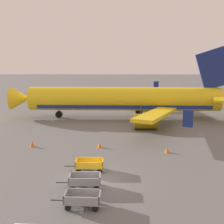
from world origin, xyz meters
The scene contains 8 objects.
ground_plane centered at (0.00, 0.00, 0.00)m, with size 220.00×220.00×0.00m, color slate.
airplane centered at (3.96, 23.04, 3.05)m, with size 37.55×30.29×11.34m.
baggage_cart_nearest centered at (-0.76, -4.51, 0.60)m, with size 3.58×1.53×1.07m.
baggage_cart_second_in_row centered at (-0.91, -1.52, 0.60)m, with size 3.57×1.48×1.07m.
baggage_cart_third_in_row centered at (-0.83, 1.80, 0.60)m, with size 3.55×1.40×1.07m.
traffic_cone_near_plane centered at (-7.90, 8.58, 0.34)m, with size 0.52×0.52×0.68m, color orange.
traffic_cone_mid_apron centered at (7.06, 6.80, 0.31)m, with size 0.47×0.47×0.62m, color orange.
traffic_cone_by_carts centered at (-0.24, 8.41, 0.32)m, with size 0.48×0.48×0.63m, color orange.
Camera 1 is at (1.49, -23.48, 10.78)m, focal length 47.70 mm.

